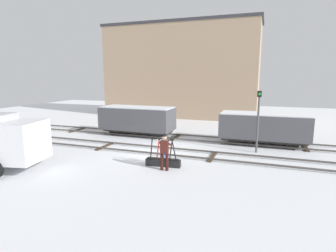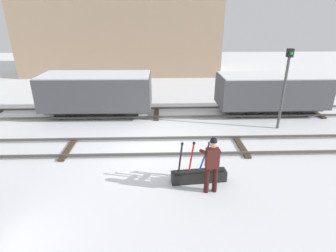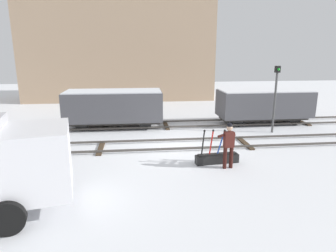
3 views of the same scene
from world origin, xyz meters
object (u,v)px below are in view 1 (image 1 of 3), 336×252
object	(u,v)px
switch_lever_frame	(163,161)
freight_car_near_switch	(137,119)
signal_post	(258,115)
rail_worker	(165,149)
freight_car_far_end	(264,127)

from	to	relation	value
switch_lever_frame	freight_car_near_switch	bearing A→B (deg)	119.92
signal_post	freight_car_near_switch	distance (m)	9.23
rail_worker	signal_post	xyz separation A→B (m)	(4.13, 4.84, 1.23)
switch_lever_frame	freight_car_near_switch	xyz separation A→B (m)	(-4.54, 6.38, 1.04)
signal_post	freight_car_near_switch	bearing A→B (deg)	166.88
rail_worker	freight_car_far_end	size ratio (longest dim) A/B	0.32
rail_worker	signal_post	world-z (taller)	signal_post
switch_lever_frame	signal_post	bearing A→B (deg)	38.79
freight_car_near_switch	freight_car_far_end	world-z (taller)	freight_car_near_switch
rail_worker	freight_car_far_end	bearing A→B (deg)	51.63
signal_post	switch_lever_frame	bearing A→B (deg)	-135.69
switch_lever_frame	signal_post	xyz separation A→B (m)	(4.40, 4.29, 2.03)
freight_car_near_switch	freight_car_far_end	xyz separation A→B (m)	(9.28, -0.00, -0.05)
rail_worker	freight_car_near_switch	bearing A→B (deg)	119.29
signal_post	freight_car_near_switch	world-z (taller)	signal_post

